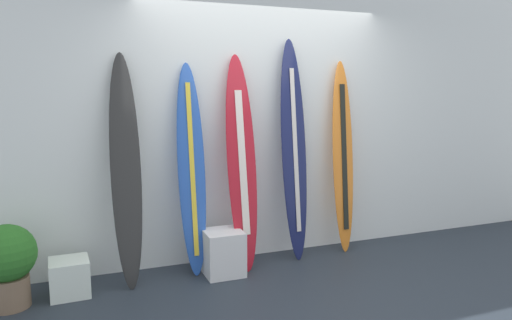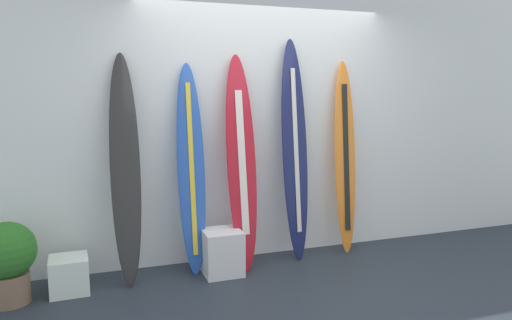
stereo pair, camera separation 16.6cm
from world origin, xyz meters
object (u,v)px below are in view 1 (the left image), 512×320
Objects in this scene: display_block_center at (70,277)px; potted_plant at (7,261)px; surfboard_crimson at (242,162)px; display_block_left at (223,253)px; surfboard_sunset at (343,159)px; surfboard_cobalt at (191,171)px; surfboard_navy at (294,150)px; surfboard_charcoal at (126,171)px.

display_block_center is 0.50m from potted_plant.
surfboard_crimson is 4.93× the size of display_block_left.
surfboard_cobalt is at bearing -178.85° from surfboard_sunset.
potted_plant is (-1.53, -0.24, -0.58)m from surfboard_cobalt.
surfboard_cobalt is 1.37m from display_block_center.
surfboard_crimson is 1.15m from surfboard_sunset.
display_block_left reaches higher than display_block_center.
surfboard_navy is 1.10× the size of surfboard_sunset.
surfboard_crimson is at bearing -176.29° from surfboard_sunset.
surfboard_crimson reaches higher than surfboard_charcoal.
surfboard_cobalt reaches higher than display_block_center.
potted_plant reaches higher than display_block_left.
surfboard_sunset is (0.58, 0.02, -0.12)m from surfboard_navy.
surfboard_sunset is (1.15, 0.07, -0.04)m from surfboard_crimson.
potted_plant is (-0.44, -0.07, 0.22)m from display_block_center.
potted_plant is at bearing -178.40° from display_block_left.
surfboard_charcoal is at bearing 170.77° from display_block_left.
surfboard_crimson is 0.58m from surfboard_navy.
display_block_left is at bearing -148.43° from surfboard_crimson.
surfboard_cobalt reaches higher than display_block_left.
surfboard_charcoal reaches higher than potted_plant.
surfboard_cobalt is at bearing 174.91° from surfboard_crimson.
surfboard_sunset is at bearing 9.01° from display_block_left.
surfboard_charcoal is 6.27× the size of display_block_center.
surfboard_sunset is 2.84m from display_block_center.
surfboard_navy is (1.63, 0.06, 0.10)m from surfboard_charcoal.
surfboard_navy is 0.59m from surfboard_sunset.
display_block_center is (-1.56, -0.12, -0.86)m from surfboard_crimson.
surfboard_cobalt is 0.48m from surfboard_crimson.
surfboard_charcoal reaches higher than surfboard_sunset.
display_block_left is (-0.81, -0.20, -0.89)m from surfboard_navy.
potted_plant is (-2.01, -0.19, -0.64)m from surfboard_crimson.
surfboard_charcoal is 1.64m from surfboard_navy.
display_block_left is 1.28× the size of display_block_center.
surfboard_crimson is at bearing -5.09° from surfboard_cobalt.
display_block_center is (-1.09, -0.17, -0.81)m from surfboard_cobalt.
display_block_left is (-0.24, -0.15, -0.81)m from surfboard_crimson.
display_block_center is at bearing -167.24° from surfboard_charcoal.
display_block_left is at bearing -170.99° from surfboard_sunset.
potted_plant is (-0.94, -0.18, -0.62)m from surfboard_charcoal.
surfboard_crimson reaches higher than surfboard_sunset.
surfboard_charcoal is 1.15m from display_block_left.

